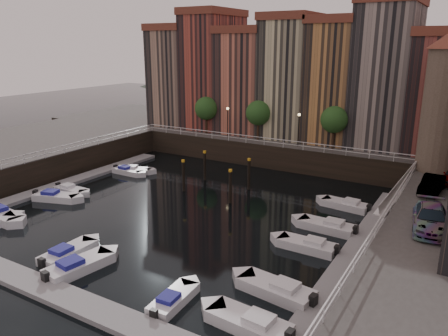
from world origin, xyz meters
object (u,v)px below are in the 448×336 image
Objects in this scene: mooring_pilings at (216,176)px; boat_left_2 at (71,190)px; gangway at (399,189)px; boat_left_1 at (55,197)px; car_b at (432,185)px; boat_left_0 at (1,215)px; car_c at (430,220)px.

boat_left_2 is (-12.87, -8.63, -1.33)m from mooring_pilings.
gangway is 33.84m from boat_left_1.
mooring_pilings reaches higher than boat_left_2.
gangway is 33.27m from boat_left_2.
mooring_pilings is at bearing -172.39° from car_b.
boat_left_1 is 2.38m from boat_left_2.
boat_left_0 is at bearing -126.46° from mooring_pilings.
boat_left_1 is (-30.10, -15.40, -1.55)m from gangway.
boat_left_0 is 35.43m from car_c.
car_b is at bearing 2.04° from boat_left_1.
mooring_pilings reaches higher than boat_left_0.
mooring_pilings is 1.25× the size of boat_left_0.
car_c is at bearing -80.25° from car_b.
car_b is (20.71, 1.18, 2.07)m from mooring_pilings.
mooring_pilings is 20.95m from boat_left_0.
car_b reaches higher than boat_left_2.
boat_left_0 is 8.20m from boat_left_2.
car_c is at bearing 20.50° from boat_left_0.
gangway is 1.57× the size of boat_left_0.
mooring_pilings is 1.36× the size of boat_left_1.
boat_left_1 is (-12.40, -10.97, -1.28)m from mooring_pilings.
car_c is at bearing -11.76° from boat_left_1.
gangway is at bearing 100.25° from car_c.
boat_left_0 is 1.27× the size of boat_left_2.
mooring_pilings is (-17.69, -4.43, -0.27)m from gangway.
boat_left_2 is 34.58m from car_c.
boat_left_2 is 0.95× the size of car_b.
boat_left_0 is (-12.43, -16.82, -1.24)m from mooring_pilings.
boat_left_2 is at bearing 97.74° from boat_left_0.
gangway is 1.51× the size of car_c.
car_c is (33.91, 3.77, 3.43)m from boat_left_1.
mooring_pilings is at bearing 34.18° from boat_left_2.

